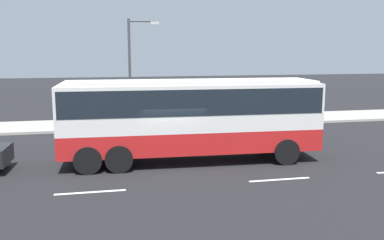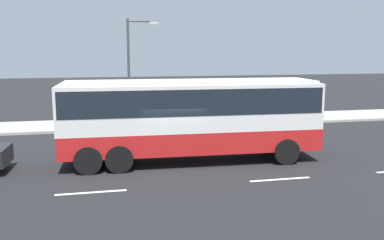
% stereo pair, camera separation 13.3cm
% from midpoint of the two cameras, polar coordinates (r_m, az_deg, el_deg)
% --- Properties ---
extents(ground_plane, '(120.00, 120.00, 0.00)m').
position_cam_midpoint_polar(ground_plane, '(18.02, -2.64, -5.99)').
color(ground_plane, black).
extents(sidewalk_curb, '(80.00, 4.00, 0.15)m').
position_cam_midpoint_polar(sidewalk_curb, '(27.66, -5.99, -0.41)').
color(sidewalk_curb, '#A8A399').
rests_on(sidewalk_curb, ground_plane).
extents(lane_centreline, '(27.01, 0.16, 0.01)m').
position_cam_midpoint_polar(lane_centreline, '(14.94, -13.53, -9.51)').
color(lane_centreline, white).
rests_on(lane_centreline, ground_plane).
extents(coach_bus, '(11.07, 3.04, 3.53)m').
position_cam_midpoint_polar(coach_bus, '(17.99, 0.06, 1.11)').
color(coach_bus, red).
rests_on(coach_bus, ground_plane).
extents(pedestrian_near_curb, '(0.32, 0.32, 1.52)m').
position_cam_midpoint_polar(pedestrian_near_curb, '(27.50, 5.84, 1.52)').
color(pedestrian_near_curb, brown).
rests_on(pedestrian_near_curb, sidewalk_curb).
extents(street_lamp, '(1.86, 0.24, 6.48)m').
position_cam_midpoint_polar(street_lamp, '(25.66, -7.85, 7.41)').
color(street_lamp, '#47474C').
rests_on(street_lamp, sidewalk_curb).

